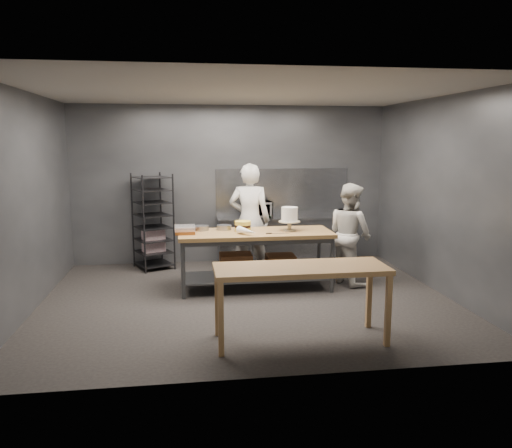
{
  "coord_description": "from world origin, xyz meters",
  "views": [
    {
      "loc": [
        -0.87,
        -7.08,
        2.32
      ],
      "look_at": [
        0.2,
        0.5,
        1.05
      ],
      "focal_mm": 35.0,
      "sensor_mm": 36.0,
      "label": 1
    }
  ],
  "objects_px": {
    "chef_behind": "(250,220)",
    "microwave": "(257,209)",
    "chef_right": "(350,234)",
    "speed_rack": "(153,222)",
    "frosted_cake_stand": "(289,216)",
    "layer_cake": "(243,226)",
    "near_counter": "(301,274)",
    "work_table": "(255,253)"
  },
  "relations": [
    {
      "from": "chef_behind",
      "to": "microwave",
      "type": "relative_size",
      "value": 3.61
    },
    {
      "from": "chef_behind",
      "to": "chef_right",
      "type": "relative_size",
      "value": 1.18
    },
    {
      "from": "speed_rack",
      "to": "frosted_cake_stand",
      "type": "distance_m",
      "value": 2.72
    },
    {
      "from": "microwave",
      "to": "frosted_cake_stand",
      "type": "distance_m",
      "value": 1.65
    },
    {
      "from": "chef_right",
      "to": "microwave",
      "type": "height_order",
      "value": "chef_right"
    },
    {
      "from": "chef_right",
      "to": "microwave",
      "type": "bearing_deg",
      "value": 18.52
    },
    {
      "from": "speed_rack",
      "to": "layer_cake",
      "type": "distance_m",
      "value": 2.1
    },
    {
      "from": "chef_right",
      "to": "layer_cake",
      "type": "height_order",
      "value": "chef_right"
    },
    {
      "from": "near_counter",
      "to": "layer_cake",
      "type": "distance_m",
      "value": 2.3
    },
    {
      "from": "speed_rack",
      "to": "microwave",
      "type": "bearing_deg",
      "value": 2.36
    },
    {
      "from": "work_table",
      "to": "chef_behind",
      "type": "distance_m",
      "value": 0.87
    },
    {
      "from": "speed_rack",
      "to": "microwave",
      "type": "xyz_separation_m",
      "value": [
        1.94,
        0.08,
        0.19
      ]
    },
    {
      "from": "speed_rack",
      "to": "chef_behind",
      "type": "bearing_deg",
      "value": -24.07
    },
    {
      "from": "speed_rack",
      "to": "chef_behind",
      "type": "relative_size",
      "value": 0.89
    },
    {
      "from": "microwave",
      "to": "frosted_cake_stand",
      "type": "relative_size",
      "value": 1.43
    },
    {
      "from": "near_counter",
      "to": "frosted_cake_stand",
      "type": "relative_size",
      "value": 5.29
    },
    {
      "from": "microwave",
      "to": "work_table",
      "type": "bearing_deg",
      "value": -99.36
    },
    {
      "from": "near_counter",
      "to": "chef_right",
      "type": "relative_size",
      "value": 1.21
    },
    {
      "from": "microwave",
      "to": "chef_right",
      "type": "bearing_deg",
      "value": -49.54
    },
    {
      "from": "near_counter",
      "to": "chef_right",
      "type": "distance_m",
      "value": 2.64
    },
    {
      "from": "work_table",
      "to": "chef_behind",
      "type": "xyz_separation_m",
      "value": [
        0.01,
        0.77,
        0.41
      ]
    },
    {
      "from": "speed_rack",
      "to": "frosted_cake_stand",
      "type": "height_order",
      "value": "speed_rack"
    },
    {
      "from": "chef_behind",
      "to": "layer_cake",
      "type": "height_order",
      "value": "chef_behind"
    },
    {
      "from": "chef_behind",
      "to": "layer_cake",
      "type": "xyz_separation_m",
      "value": [
        -0.2,
        -0.72,
        0.02
      ]
    },
    {
      "from": "speed_rack",
      "to": "chef_behind",
      "type": "distance_m",
      "value": 1.85
    },
    {
      "from": "frosted_cake_stand",
      "to": "microwave",
      "type": "bearing_deg",
      "value": 99.73
    },
    {
      "from": "chef_right",
      "to": "microwave",
      "type": "distance_m",
      "value": 2.03
    },
    {
      "from": "work_table",
      "to": "speed_rack",
      "type": "xyz_separation_m",
      "value": [
        -1.68,
        1.53,
        0.28
      ]
    },
    {
      "from": "near_counter",
      "to": "frosted_cake_stand",
      "type": "bearing_deg",
      "value": 81.64
    },
    {
      "from": "chef_right",
      "to": "work_table",
      "type": "bearing_deg",
      "value": 70.59
    },
    {
      "from": "microwave",
      "to": "speed_rack",
      "type": "bearing_deg",
      "value": -177.64
    },
    {
      "from": "frosted_cake_stand",
      "to": "chef_right",
      "type": "bearing_deg",
      "value": 4.84
    },
    {
      "from": "work_table",
      "to": "speed_rack",
      "type": "bearing_deg",
      "value": 137.71
    },
    {
      "from": "microwave",
      "to": "frosted_cake_stand",
      "type": "xyz_separation_m",
      "value": [
        0.28,
        -1.63,
        0.11
      ]
    },
    {
      "from": "layer_cake",
      "to": "chef_right",
      "type": "bearing_deg",
      "value": 0.4
    },
    {
      "from": "speed_rack",
      "to": "frosted_cake_stand",
      "type": "relative_size",
      "value": 4.63
    },
    {
      "from": "chef_behind",
      "to": "work_table",
      "type": "bearing_deg",
      "value": 104.64
    },
    {
      "from": "work_table",
      "to": "speed_rack",
      "type": "height_order",
      "value": "speed_rack"
    },
    {
      "from": "speed_rack",
      "to": "chef_right",
      "type": "distance_m",
      "value": 3.57
    },
    {
      "from": "work_table",
      "to": "near_counter",
      "type": "distance_m",
      "value": 2.22
    },
    {
      "from": "chef_right",
      "to": "microwave",
      "type": "xyz_separation_m",
      "value": [
        -1.31,
        1.54,
        0.22
      ]
    },
    {
      "from": "frosted_cake_stand",
      "to": "layer_cake",
      "type": "relative_size",
      "value": 1.48
    }
  ]
}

